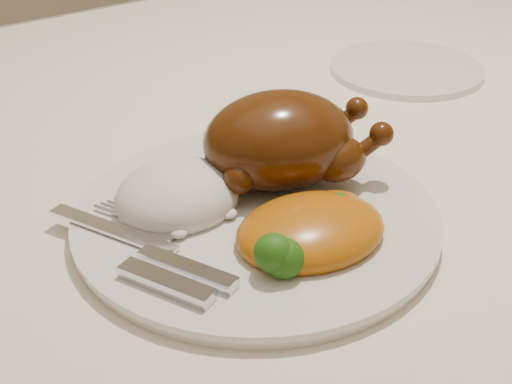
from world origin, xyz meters
TOP-DOWN VIEW (x-y plane):
  - dining_table at (0.00, 0.00)m, footprint 1.60×0.90m
  - tablecloth at (0.00, 0.00)m, footprint 1.73×1.03m
  - dinner_plate at (-0.14, -0.16)m, footprint 0.31×0.31m
  - side_plate at (0.23, 0.02)m, footprint 0.24×0.24m
  - roast_chicken at (-0.09, -0.13)m, footprint 0.19×0.15m
  - rice_mound at (-0.19, -0.11)m, footprint 0.11×0.10m
  - mac_and_cheese at (-0.13, -0.22)m, footprint 0.14×0.12m
  - cutlery at (-0.24, -0.17)m, footprint 0.08×0.19m

SIDE VIEW (x-z plane):
  - dining_table at x=0.00m, z-range 0.29..1.05m
  - tablecloth at x=0.00m, z-range 0.65..0.83m
  - side_plate at x=0.23m, z-range 0.77..0.78m
  - dinner_plate at x=-0.14m, z-range 0.77..0.78m
  - cutlery at x=-0.24m, z-range 0.78..0.79m
  - mac_and_cheese at x=-0.13m, z-range 0.77..0.82m
  - rice_mound at x=-0.19m, z-range 0.76..0.82m
  - roast_chicken at x=-0.09m, z-range 0.78..0.87m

